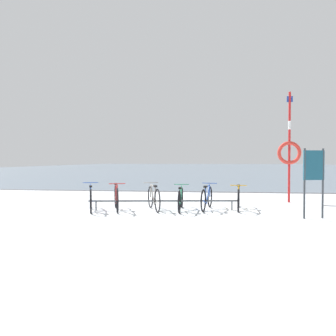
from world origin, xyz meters
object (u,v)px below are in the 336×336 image
at_px(bicycle_4, 207,198).
at_px(info_sign, 314,172).
at_px(bicycle_1, 116,198).
at_px(bicycle_5, 239,198).
at_px(bicycle_2, 154,198).
at_px(bicycle_0, 91,198).
at_px(bicycle_3, 181,199).
at_px(rescue_post, 289,150).

bearing_deg(bicycle_4, info_sign, -23.89).
distance_m(bicycle_1, bicycle_5, 3.64).
relative_size(bicycle_1, bicycle_2, 1.09).
relative_size(bicycle_0, bicycle_1, 0.97).
distance_m(bicycle_3, bicycle_5, 1.75).
bearing_deg(info_sign, bicycle_5, 142.87).
relative_size(bicycle_0, bicycle_4, 0.98).
height_order(bicycle_1, rescue_post, rescue_post).
distance_m(bicycle_1, bicycle_4, 2.69).
distance_m(bicycle_1, bicycle_2, 1.10).
distance_m(info_sign, rescue_post, 3.28).
distance_m(bicycle_0, bicycle_5, 4.39).
height_order(bicycle_3, info_sign, info_sign).
distance_m(bicycle_2, info_sign, 4.41).
bearing_deg(bicycle_2, bicycle_1, -170.67).
xyz_separation_m(bicycle_1, info_sign, (5.33, -0.69, 0.81)).
bearing_deg(bicycle_5, info_sign, -37.13).
height_order(bicycle_4, bicycle_5, bicycle_4).
bearing_deg(rescue_post, bicycle_3, -147.86).
xyz_separation_m(bicycle_3, info_sign, (3.46, -0.94, 0.85)).
bearing_deg(rescue_post, bicycle_2, -151.97).
bearing_deg(bicycle_5, bicycle_3, -167.60).
bearing_deg(bicycle_0, bicycle_5, 9.94).
relative_size(bicycle_1, rescue_post, 0.44).
bearing_deg(bicycle_2, bicycle_5, 10.22).
bearing_deg(bicycle_4, bicycle_0, -169.46).
height_order(bicycle_1, bicycle_2, bicycle_1).
height_order(bicycle_2, rescue_post, rescue_post).
distance_m(bicycle_5, info_sign, 2.34).
height_order(bicycle_5, rescue_post, rescue_post).
bearing_deg(bicycle_2, bicycle_4, 11.67).
distance_m(bicycle_4, info_sign, 3.06).
xyz_separation_m(bicycle_2, bicycle_3, (0.79, 0.07, -0.03)).
xyz_separation_m(bicycle_0, bicycle_3, (2.61, 0.38, -0.03)).
relative_size(bicycle_1, bicycle_4, 1.01).
bearing_deg(bicycle_4, bicycle_2, -168.33).
xyz_separation_m(bicycle_1, bicycle_4, (2.64, 0.50, -0.03)).
distance_m(bicycle_0, bicycle_3, 2.64).
bearing_deg(rescue_post, bicycle_4, -144.60).
xyz_separation_m(bicycle_3, bicycle_4, (0.77, 0.25, 0.01)).
height_order(bicycle_5, info_sign, info_sign).
height_order(bicycle_3, bicycle_4, bicycle_4).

